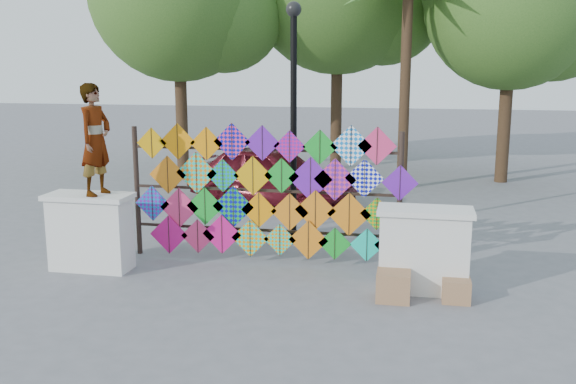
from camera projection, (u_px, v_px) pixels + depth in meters
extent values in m
plane|color=slate|center=(252.00, 275.00, 10.40)|extent=(80.00, 80.00, 0.00)
cube|color=white|center=(91.00, 234.00, 10.60)|extent=(1.30, 0.55, 1.20)
cube|color=white|center=(88.00, 196.00, 10.47)|extent=(1.40, 0.65, 0.08)
cube|color=white|center=(424.00, 253.00, 9.57)|extent=(1.30, 0.55, 1.20)
cube|color=white|center=(426.00, 211.00, 9.45)|extent=(1.40, 0.65, 0.08)
cylinder|color=black|center=(137.00, 191.00, 11.38)|extent=(0.09, 0.09, 2.30)
cylinder|color=black|center=(400.00, 202.00, 10.50)|extent=(0.09, 0.09, 2.30)
cube|color=black|center=(263.00, 230.00, 11.06)|extent=(4.60, 0.04, 0.04)
cube|color=black|center=(263.00, 190.00, 10.92)|extent=(4.60, 0.04, 0.04)
cube|color=black|center=(263.00, 150.00, 10.78)|extent=(4.60, 0.04, 0.04)
cube|color=#DC9809|center=(152.00, 143.00, 11.08)|extent=(0.54, 0.01, 0.54)
cube|color=black|center=(151.00, 143.00, 11.07)|extent=(0.01, 0.01, 0.53)
cube|color=orange|center=(178.00, 141.00, 10.98)|extent=(0.63, 0.01, 0.63)
cube|color=black|center=(177.00, 142.00, 10.97)|extent=(0.01, 0.01, 0.62)
cube|color=orange|center=(206.00, 144.00, 10.89)|extent=(0.58, 0.01, 0.58)
cube|color=black|center=(206.00, 144.00, 10.88)|extent=(0.01, 0.01, 0.57)
cube|color=#DB2F69|center=(232.00, 142.00, 10.80)|extent=(0.64, 0.01, 0.64)
cube|color=black|center=(232.00, 142.00, 10.78)|extent=(0.01, 0.01, 0.63)
cube|color=#6617AF|center=(262.00, 143.00, 10.70)|extent=(0.60, 0.01, 0.60)
cube|color=black|center=(262.00, 143.00, 10.69)|extent=(0.01, 0.01, 0.59)
cube|color=#C81271|center=(290.00, 147.00, 10.62)|extent=(0.54, 0.01, 0.54)
cube|color=black|center=(289.00, 147.00, 10.61)|extent=(0.01, 0.01, 0.53)
cube|color=#139B25|center=(320.00, 147.00, 10.52)|extent=(0.58, 0.01, 0.58)
cube|color=black|center=(320.00, 147.00, 10.51)|extent=(0.01, 0.01, 0.57)
cube|color=blue|center=(351.00, 146.00, 10.42)|extent=(0.68, 0.01, 0.68)
cube|color=black|center=(351.00, 146.00, 10.41)|extent=(0.01, 0.01, 0.67)
cube|color=#DB2F69|center=(377.00, 146.00, 10.34)|extent=(0.63, 0.01, 0.63)
cube|color=black|center=(377.00, 146.00, 10.32)|extent=(0.01, 0.01, 0.62)
cube|color=orange|center=(168.00, 175.00, 11.09)|extent=(0.67, 0.01, 0.67)
cube|color=black|center=(168.00, 175.00, 11.08)|extent=(0.01, 0.01, 0.66)
cube|color=orange|center=(197.00, 173.00, 10.98)|extent=(0.73, 0.01, 0.73)
cube|color=black|center=(196.00, 173.00, 10.97)|extent=(0.01, 0.01, 0.72)
cube|color=blue|center=(223.00, 176.00, 10.90)|extent=(0.58, 0.01, 0.58)
cube|color=black|center=(223.00, 176.00, 10.89)|extent=(0.01, 0.01, 0.56)
cube|color=#DC9809|center=(253.00, 176.00, 10.80)|extent=(0.68, 0.01, 0.68)
cube|color=black|center=(253.00, 176.00, 10.79)|extent=(0.01, 0.01, 0.67)
cube|color=#139B25|center=(282.00, 176.00, 10.70)|extent=(0.60, 0.01, 0.60)
cube|color=black|center=(281.00, 176.00, 10.69)|extent=(0.01, 0.01, 0.59)
cube|color=#6617AF|center=(310.00, 179.00, 10.62)|extent=(0.75, 0.01, 0.75)
cube|color=black|center=(310.00, 179.00, 10.60)|extent=(0.01, 0.01, 0.73)
cube|color=#DB2F69|center=(335.00, 180.00, 10.54)|extent=(0.71, 0.01, 0.71)
cube|color=black|center=(335.00, 180.00, 10.53)|extent=(0.01, 0.01, 0.70)
cube|color=white|center=(364.00, 178.00, 10.44)|extent=(0.64, 0.01, 0.64)
cube|color=black|center=(364.00, 178.00, 10.43)|extent=(0.01, 0.01, 0.63)
cube|color=#6617AF|center=(400.00, 183.00, 10.34)|extent=(0.59, 0.01, 0.59)
cube|color=black|center=(400.00, 183.00, 10.33)|extent=(0.01, 0.01, 0.58)
cube|color=#6617AF|center=(152.00, 203.00, 11.21)|extent=(0.63, 0.01, 0.63)
cube|color=black|center=(152.00, 203.00, 11.20)|extent=(0.01, 0.01, 0.62)
cube|color=#DB2F69|center=(179.00, 208.00, 11.13)|extent=(0.70, 0.01, 0.70)
cube|color=black|center=(179.00, 208.00, 11.12)|extent=(0.01, 0.01, 0.69)
cube|color=#139B25|center=(205.00, 206.00, 11.03)|extent=(0.67, 0.01, 0.67)
cube|color=black|center=(205.00, 206.00, 11.02)|extent=(0.01, 0.01, 0.65)
cube|color=#139B25|center=(233.00, 207.00, 10.93)|extent=(0.73, 0.01, 0.73)
cube|color=black|center=(233.00, 207.00, 10.92)|extent=(0.01, 0.01, 0.72)
cube|color=orange|center=(259.00, 210.00, 10.85)|extent=(0.62, 0.01, 0.62)
cube|color=black|center=(259.00, 210.00, 10.84)|extent=(0.01, 0.01, 0.61)
cube|color=orange|center=(290.00, 212.00, 10.76)|extent=(0.65, 0.01, 0.65)
cube|color=black|center=(290.00, 212.00, 10.74)|extent=(0.01, 0.01, 0.64)
cube|color=orange|center=(315.00, 210.00, 10.66)|extent=(0.69, 0.01, 0.69)
cube|color=black|center=(315.00, 210.00, 10.65)|extent=(0.01, 0.01, 0.68)
cube|color=orange|center=(349.00, 214.00, 10.56)|extent=(0.73, 0.01, 0.73)
cube|color=black|center=(349.00, 215.00, 10.55)|extent=(0.01, 0.01, 0.72)
cube|color=#DC9809|center=(377.00, 214.00, 10.47)|extent=(0.55, 0.01, 0.55)
cube|color=black|center=(377.00, 214.00, 10.46)|extent=(0.01, 0.01, 0.54)
cube|color=#C81271|center=(169.00, 235.00, 11.22)|extent=(0.70, 0.01, 0.70)
cube|color=black|center=(169.00, 235.00, 11.21)|extent=(0.01, 0.01, 0.68)
cube|color=#DB2F69|center=(198.00, 236.00, 11.12)|extent=(0.61, 0.01, 0.61)
cube|color=black|center=(198.00, 236.00, 11.11)|extent=(0.01, 0.01, 0.60)
cube|color=#C81271|center=(222.00, 234.00, 11.03)|extent=(0.70, 0.01, 0.70)
cube|color=black|center=(222.00, 234.00, 11.02)|extent=(0.01, 0.01, 0.68)
cube|color=#0DD0AF|center=(250.00, 238.00, 10.94)|extent=(0.66, 0.01, 0.66)
cube|color=black|center=(250.00, 238.00, 10.93)|extent=(0.01, 0.01, 0.65)
cube|color=orange|center=(280.00, 240.00, 10.84)|extent=(0.56, 0.01, 0.56)
cube|color=black|center=(280.00, 240.00, 10.83)|extent=(0.01, 0.01, 0.55)
cube|color=orange|center=(308.00, 240.00, 10.75)|extent=(0.68, 0.01, 0.68)
cube|color=black|center=(308.00, 240.00, 10.73)|extent=(0.01, 0.01, 0.67)
cube|color=#139B25|center=(335.00, 244.00, 10.67)|extent=(0.55, 0.01, 0.55)
cube|color=black|center=(335.00, 244.00, 10.66)|extent=(0.01, 0.01, 0.54)
cube|color=#0DD0AF|center=(367.00, 245.00, 10.57)|extent=(0.57, 0.01, 0.57)
cube|color=black|center=(367.00, 245.00, 10.55)|extent=(0.01, 0.01, 0.56)
cube|color=#6617AF|center=(394.00, 246.00, 10.48)|extent=(0.66, 0.01, 0.66)
cube|color=black|center=(394.00, 246.00, 10.47)|extent=(0.01, 0.01, 0.65)
cylinder|color=#44311D|center=(181.00, 112.00, 19.53)|extent=(0.36, 0.36, 3.85)
sphere|color=#2F591C|center=(223.00, 11.00, 18.98)|extent=(3.64, 3.64, 3.64)
cylinder|color=#44311D|center=(336.00, 105.00, 20.57)|extent=(0.36, 0.36, 4.12)
sphere|color=#2F591C|center=(384.00, 2.00, 19.96)|extent=(3.92, 3.92, 3.92)
cylinder|color=#44311D|center=(505.00, 120.00, 18.23)|extent=(0.36, 0.36, 3.58)
sphere|color=#2F591C|center=(512.00, 2.00, 17.59)|extent=(4.80, 4.80, 4.80)
sphere|color=#2F591C|center=(555.00, 20.00, 17.75)|extent=(3.36, 3.36, 3.36)
cylinder|color=#44311D|center=(405.00, 87.00, 17.13)|extent=(0.28, 0.28, 5.50)
imported|color=#99999E|center=(95.00, 140.00, 10.25)|extent=(0.54, 0.72, 1.79)
imported|color=#540E18|center=(271.00, 175.00, 15.54)|extent=(4.52, 2.95, 1.43)
cylinder|color=black|center=(294.00, 134.00, 11.85)|extent=(0.12, 0.12, 4.20)
sphere|color=black|center=(294.00, 9.00, 11.41)|extent=(0.28, 0.28, 0.28)
cube|color=#AD7A53|center=(393.00, 286.00, 9.27)|extent=(0.48, 0.43, 0.43)
cube|color=#AD7A53|center=(456.00, 290.00, 9.23)|extent=(0.40, 0.37, 0.34)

